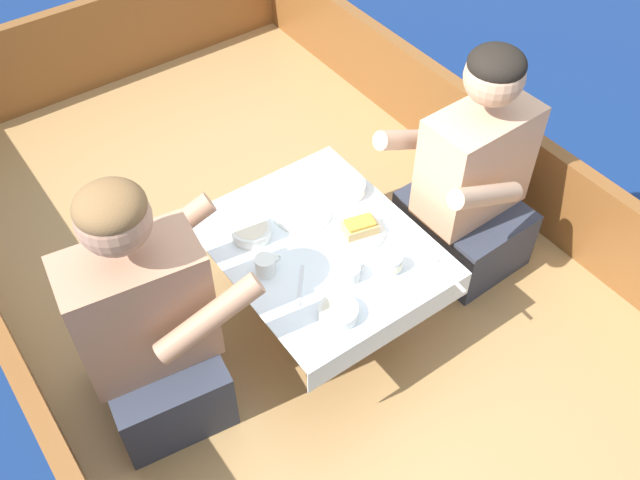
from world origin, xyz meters
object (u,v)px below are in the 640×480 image
Objects in this scene: person_starboard at (471,183)px; sandwich at (360,227)px; tin_can at (392,264)px; coffee_cup_port at (350,273)px; coffee_cup_starboard at (265,265)px; person_port at (148,328)px.

person_starboard reaches higher than sandwich.
tin_can is at bearing 15.12° from person_starboard.
sandwich is 0.20m from coffee_cup_port.
coffee_cup_starboard is (-0.84, 0.08, 0.04)m from person_starboard.
coffee_cup_starboard is (0.41, -0.02, 0.03)m from person_port.
sandwich is at bearing -6.00° from person_starboard.
tin_can reaches higher than coffee_cup_port.
person_port reaches higher than tin_can.
coffee_cup_starboard is at bearing 5.44° from person_port.
person_starboard reaches higher than coffee_cup_starboard.
sandwich is at bearing -6.73° from coffee_cup_starboard.
coffee_cup_port is (-0.15, -0.14, -0.01)m from sandwich.
person_starboard reaches higher than coffee_cup_port.
person_port reaches higher than coffee_cup_starboard.
tin_can is (0.34, -0.23, -0.01)m from coffee_cup_starboard.
person_starboard is 0.52m from tin_can.
tin_can is (-0.50, -0.15, 0.03)m from person_starboard.
coffee_cup_port is at bearing -9.77° from person_port.
sandwich reaches higher than tin_can.
person_starboard reaches higher than tin_can.
coffee_cup_port is 0.27m from coffee_cup_starboard.
coffee_cup_starboard is (-0.21, 0.18, 0.01)m from coffee_cup_port.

